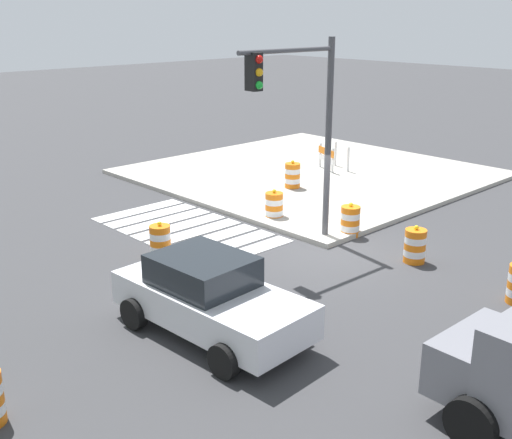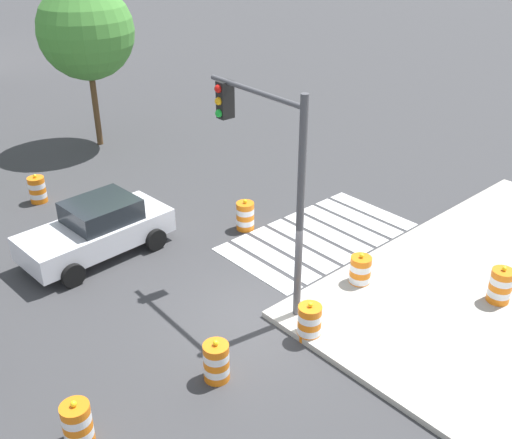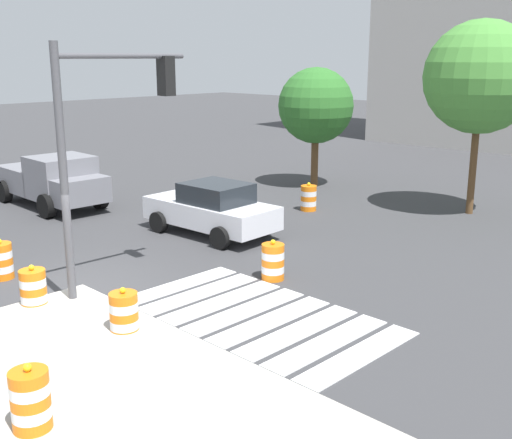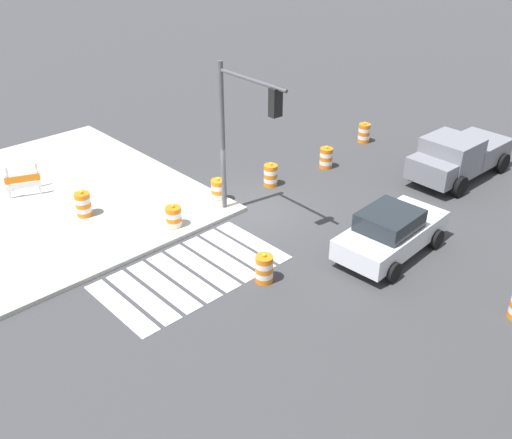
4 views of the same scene
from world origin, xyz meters
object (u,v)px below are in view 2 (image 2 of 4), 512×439
Objects in this scene: traffic_barrel_far_curb at (309,322)px; traffic_barrel_median_near at (37,190)px; traffic_light_pole at (267,157)px; traffic_barrel_crosswalk_end at (216,362)px; sports_car at (98,229)px; traffic_barrel_lane_center at (360,272)px; street_tree_streetside_near at (86,31)px; traffic_barrel_near_corner at (245,216)px; traffic_barrel_median_far at (77,424)px; traffic_barrel_on_sidewalk at (500,286)px.

traffic_barrel_median_near is at bearing 98.27° from traffic_barrel_far_curb.
traffic_barrel_crosswalk_end is at bearing -152.11° from traffic_light_pole.
traffic_barrel_lane_center is at bearing -54.99° from sports_car.
traffic_light_pole reaches higher than traffic_barrel_far_curb.
traffic_barrel_crosswalk_end is at bearing -109.57° from street_tree_streetside_near.
sports_car is 4.30× the size of traffic_barrel_median_near.
street_tree_streetside_near reaches higher than traffic_barrel_near_corner.
traffic_barrel_median_near is 11.11m from traffic_barrel_median_far.
traffic_barrel_median_near is 11.34m from traffic_barrel_far_curb.
traffic_barrel_on_sidewalk is at bearing -83.96° from street_tree_streetside_near.
traffic_light_pole reaches higher than traffic_barrel_median_near.
traffic_barrel_median_near is 1.00× the size of traffic_barrel_median_far.
traffic_barrel_crosswalk_end is at bearing -136.15° from traffic_barrel_near_corner.
street_tree_streetside_near is at bearing 70.43° from traffic_barrel_crosswalk_end.
street_tree_streetside_near reaches higher than traffic_barrel_median_far.
traffic_barrel_crosswalk_end is at bearing -7.46° from traffic_barrel_median_far.
sports_car is 6.13m from traffic_light_pole.
traffic_barrel_on_sidewalk is (6.25, -9.03, -0.21)m from sports_car.
traffic_barrel_median_near is 1.00× the size of traffic_barrel_far_curb.
traffic_barrel_near_corner is at bearing 28.48° from traffic_barrel_median_far.
traffic_barrel_median_far is 1.00× the size of traffic_barrel_lane_center.
street_tree_streetside_near is at bearing 59.92° from traffic_barrel_median_far.
traffic_barrel_median_far is 8.01m from traffic_barrel_lane_center.
sports_car is 7.02m from traffic_barrel_median_far.
traffic_barrel_far_curb is 5.05m from traffic_barrel_on_sidewalk.
traffic_barrel_near_corner is 0.19× the size of traffic_light_pole.
traffic_barrel_median_near is 0.16× the size of street_tree_streetside_near.
sports_car is 4.50m from traffic_barrel_median_near.
sports_car is 4.30× the size of traffic_barrel_on_sidewalk.
traffic_barrel_crosswalk_end is at bearing -96.31° from sports_car.
sports_car is at bearing -118.70° from street_tree_streetside_near.
traffic_barrel_on_sidewalk is at bearing -27.07° from traffic_barrel_far_curb.
traffic_barrel_on_sidewalk is at bearing -56.06° from traffic_barrel_lane_center.
traffic_barrel_crosswalk_end is at bearing -177.72° from traffic_barrel_lane_center.
traffic_barrel_median_near is 1.00× the size of traffic_barrel_on_sidewalk.
sports_car is 7.51m from traffic_barrel_lane_center.
traffic_barrel_near_corner is at bearing 57.28° from traffic_light_pole.
traffic_light_pole is at bearing 134.77° from traffic_barrel_on_sidewalk.
traffic_barrel_crosswalk_end and traffic_barrel_median_far have the same top height.
traffic_barrel_lane_center is (4.30, -6.14, -0.36)m from sports_car.
traffic_barrel_crosswalk_end is 15.90m from street_tree_streetside_near.
traffic_barrel_median_near is at bearing 111.49° from traffic_barrel_lane_center.
traffic_barrel_lane_center is at bearing -87.85° from traffic_barrel_near_corner.
traffic_light_pole reaches higher than traffic_barrel_near_corner.
traffic_barrel_far_curb is at bearing -8.18° from traffic_barrel_median_far.
traffic_barrel_on_sidewalk is at bearing -55.33° from sports_car.
traffic_barrel_median_near is 11.42m from traffic_barrel_lane_center.
traffic_barrel_near_corner and traffic_barrel_far_curb have the same top height.
traffic_light_pole is at bearing -122.72° from traffic_barrel_near_corner.
traffic_barrel_on_sidewalk is 17.70m from street_tree_streetside_near.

